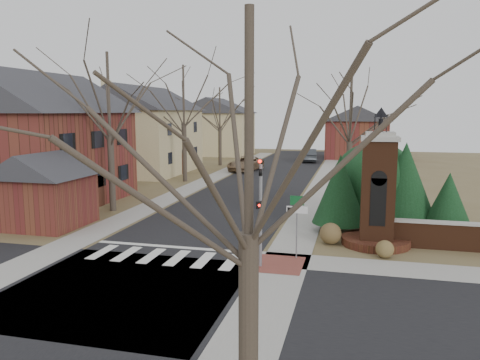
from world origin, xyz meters
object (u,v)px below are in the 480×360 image
(traffic_signal_pole, at_px, (260,205))
(distant_car, at_px, (309,155))
(pickup_truck, at_px, (246,164))
(sign_post, at_px, (297,214))
(brick_gate_monument, at_px, (377,200))

(traffic_signal_pole, xyz_separation_m, distant_car, (-2.04, 40.89, -1.78))
(traffic_signal_pole, distance_m, pickup_truck, 31.14)
(traffic_signal_pole, relative_size, distant_car, 0.91)
(traffic_signal_pole, height_order, sign_post, traffic_signal_pole)
(sign_post, height_order, distant_car, sign_post)
(traffic_signal_pole, xyz_separation_m, pickup_truck, (-7.70, 30.12, -1.82))
(brick_gate_monument, xyz_separation_m, distant_car, (-6.74, 36.47, -1.35))
(sign_post, relative_size, brick_gate_monument, 0.42)
(traffic_signal_pole, height_order, distant_car, traffic_signal_pole)
(brick_gate_monument, height_order, distant_car, brick_gate_monument)
(brick_gate_monument, bearing_deg, pickup_truck, 115.75)
(traffic_signal_pole, distance_m, sign_post, 2.02)
(sign_post, relative_size, pickup_truck, 0.50)
(brick_gate_monument, distance_m, pickup_truck, 28.57)
(traffic_signal_pole, height_order, brick_gate_monument, brick_gate_monument)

